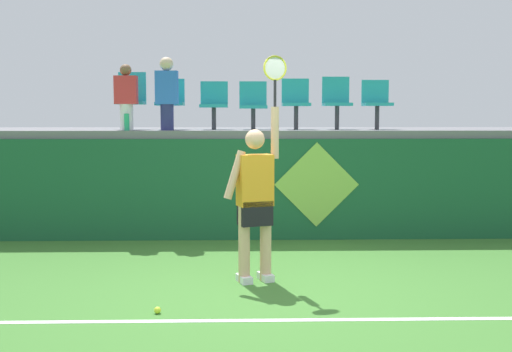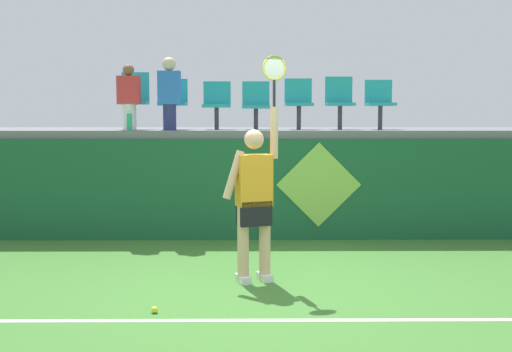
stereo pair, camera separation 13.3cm
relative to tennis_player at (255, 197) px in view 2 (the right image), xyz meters
The scene contains 17 objects.
ground_plane 1.05m from the tennis_player, 82.72° to the right, with size 40.00×40.00×0.00m, color #3D752D.
court_back_wall 2.50m from the tennis_player, 88.86° to the left, with size 10.96×0.20×1.52m, color #195633.
spectator_platform 3.72m from the tennis_player, 89.23° to the left, with size 10.96×2.45×0.12m, color slate.
court_baseline_stripe 1.70m from the tennis_player, 87.98° to the right, with size 9.86×0.08×0.01m, color white.
tennis_player is the anchor object (origin of this frame).
tennis_ball 1.78m from the tennis_player, 129.50° to the right, with size 0.07×0.07×0.07m, color #D1E533.
water_bottle 3.31m from the tennis_player, 125.75° to the left, with size 0.08×0.08×0.26m, color #26B272.
stadium_chair_0 3.93m from the tennis_player, 120.52° to the left, with size 0.44×0.42×0.92m.
stadium_chair_1 3.65m from the tennis_player, 111.76° to the left, with size 0.44×0.42×0.81m.
stadium_chair_2 3.45m from the tennis_player, 100.32° to the left, with size 0.44×0.42×0.77m.
stadium_chair_3 3.40m from the tennis_player, 89.26° to the left, with size 0.44×0.42×0.77m.
stadium_chair_4 3.49m from the tennis_player, 77.28° to the left, with size 0.44×0.42×0.82m.
stadium_chair_5 3.69m from the tennis_player, 66.77° to the left, with size 0.44×0.42×0.85m.
stadium_chair_6 3.97m from the tennis_player, 57.77° to the left, with size 0.44×0.42×0.80m.
spectator_0 3.55m from the tennis_player, 124.67° to the left, with size 0.34×0.20×1.00m.
spectator_1 3.28m from the tennis_player, 115.06° to the left, with size 0.34×0.21×1.11m.
wall_signage_mount 2.75m from the tennis_player, 67.77° to the left, with size 1.27×0.01×1.47m.
Camera 2 is at (-0.09, -6.79, 1.90)m, focal length 45.25 mm.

